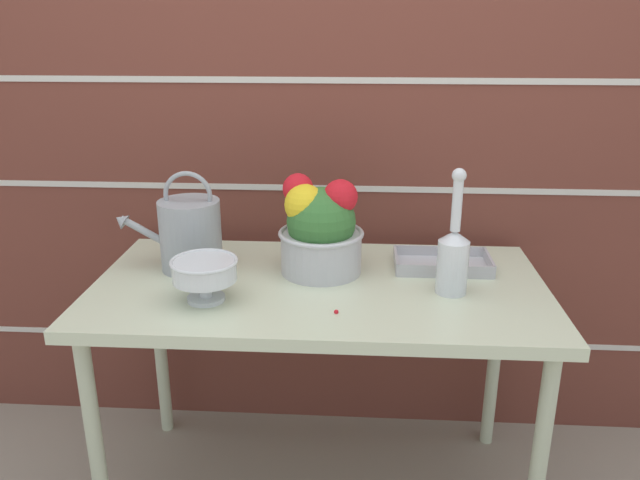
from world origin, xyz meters
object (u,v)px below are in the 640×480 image
at_px(crystal_pedestal_bowl, 204,272).
at_px(glass_decanter, 453,255).
at_px(flower_planter, 319,229).
at_px(watering_can, 190,233).
at_px(wire_tray, 442,264).

distance_m(crystal_pedestal_bowl, glass_decanter, 0.68).
bearing_deg(flower_planter, crystal_pedestal_bowl, -142.25).
distance_m(watering_can, wire_tray, 0.78).
bearing_deg(glass_decanter, wire_tray, 90.41).
xyz_separation_m(watering_can, glass_decanter, (0.77, -0.13, -0.00)).
xyz_separation_m(watering_can, crystal_pedestal_bowl, (0.10, -0.23, -0.03)).
bearing_deg(wire_tray, glass_decanter, -89.59).
bearing_deg(glass_decanter, watering_can, 170.21).
bearing_deg(crystal_pedestal_bowl, glass_decanter, 8.19).
distance_m(watering_can, flower_planter, 0.39).
height_order(crystal_pedestal_bowl, flower_planter, flower_planter).
bearing_deg(watering_can, flower_planter, -0.47).
distance_m(flower_planter, glass_decanter, 0.40).
height_order(watering_can, crystal_pedestal_bowl, watering_can).
xyz_separation_m(crystal_pedestal_bowl, wire_tray, (0.67, 0.28, -0.07)).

